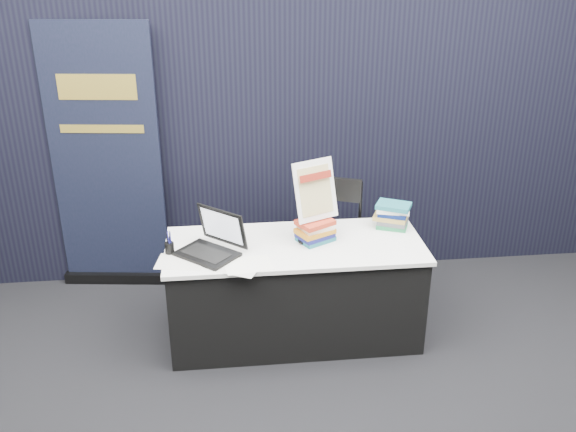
# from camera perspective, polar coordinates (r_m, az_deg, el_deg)

# --- Properties ---
(floor) EXTENTS (8.00, 8.00, 0.00)m
(floor) POSITION_cam_1_polar(r_m,az_deg,el_deg) (4.42, 1.45, -14.43)
(floor) COLOR black
(floor) RESTS_ON ground
(wall_back) EXTENTS (8.00, 0.02, 3.50)m
(wall_back) POSITION_cam_1_polar(r_m,az_deg,el_deg) (7.51, -2.61, 16.43)
(wall_back) COLOR #B2AFA8
(wall_back) RESTS_ON floor
(drape_partition) EXTENTS (6.00, 0.08, 2.40)m
(drape_partition) POSITION_cam_1_polar(r_m,az_deg,el_deg) (5.28, -0.73, 7.00)
(drape_partition) COLOR black
(drape_partition) RESTS_ON floor
(display_table) EXTENTS (1.80, 0.75, 0.75)m
(display_table) POSITION_cam_1_polar(r_m,az_deg,el_deg) (4.66, 0.60, -6.60)
(display_table) COLOR black
(display_table) RESTS_ON floor
(laptop) EXTENTS (0.47, 0.52, 0.29)m
(laptop) POSITION_cam_1_polar(r_m,az_deg,el_deg) (4.37, -7.24, -2.42)
(laptop) COLOR black
(laptop) RESTS_ON display_table
(mouse) EXTENTS (0.06, 0.10, 0.03)m
(mouse) POSITION_cam_1_polar(r_m,az_deg,el_deg) (4.49, 1.25, -2.20)
(mouse) COLOR black
(mouse) RESTS_ON display_table
(brochure_left) EXTENTS (0.34, 0.27, 0.00)m
(brochure_left) POSITION_cam_1_polar(r_m,az_deg,el_deg) (4.30, -9.54, -4.03)
(brochure_left) COLOR silver
(brochure_left) RESTS_ON display_table
(brochure_mid) EXTENTS (0.32, 0.28, 0.00)m
(brochure_mid) POSITION_cam_1_polar(r_m,az_deg,el_deg) (4.17, -4.46, -4.68)
(brochure_mid) COLOR silver
(brochure_mid) RESTS_ON display_table
(brochure_right) EXTENTS (0.34, 0.27, 0.00)m
(brochure_right) POSITION_cam_1_polar(r_m,az_deg,el_deg) (4.21, -3.56, -4.35)
(brochure_right) COLOR white
(brochure_right) RESTS_ON display_table
(pen_cup) EXTENTS (0.06, 0.06, 0.08)m
(pen_cup) POSITION_cam_1_polar(r_m,az_deg,el_deg) (4.41, -10.49, -2.82)
(pen_cup) COLOR black
(pen_cup) RESTS_ON display_table
(book_stack_tall) EXTENTS (0.29, 0.26, 0.16)m
(book_stack_tall) POSITION_cam_1_polar(r_m,az_deg,el_deg) (4.49, 2.43, -1.28)
(book_stack_tall) COLOR #1D656E
(book_stack_tall) RESTS_ON display_table
(book_stack_short) EXTENTS (0.27, 0.24, 0.19)m
(book_stack_short) POSITION_cam_1_polar(r_m,az_deg,el_deg) (4.75, 9.23, 0.06)
(book_stack_short) COLOR #217C47
(book_stack_short) RESTS_ON display_table
(info_sign) EXTENTS (0.34, 0.24, 0.43)m
(info_sign) POSITION_cam_1_polar(r_m,az_deg,el_deg) (4.41, 2.44, 2.24)
(info_sign) COLOR black
(info_sign) RESTS_ON book_stack_tall
(pullup_banner) EXTENTS (0.92, 0.21, 2.16)m
(pullup_banner) POSITION_cam_1_polar(r_m,az_deg,el_deg) (5.32, -15.70, 3.45)
(pullup_banner) COLOR black
(pullup_banner) RESTS_ON floor
(stacking_chair) EXTENTS (0.62, 0.63, 1.06)m
(stacking_chair) POSITION_cam_1_polar(r_m,az_deg,el_deg) (4.85, 4.16, -2.52)
(stacking_chair) COLOR black
(stacking_chair) RESTS_ON floor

